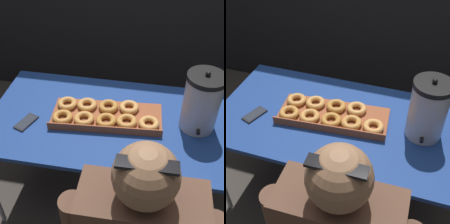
# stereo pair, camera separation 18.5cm
# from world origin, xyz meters

# --- Properties ---
(ground_plane) EXTENTS (12.00, 12.00, 0.00)m
(ground_plane) POSITION_xyz_m (0.00, 0.00, 0.00)
(ground_plane) COLOR #3D3833
(folding_table) EXTENTS (1.54, 0.81, 0.75)m
(folding_table) POSITION_xyz_m (0.00, 0.00, 0.70)
(folding_table) COLOR navy
(folding_table) RESTS_ON ground
(donut_box) EXTENTS (0.69, 0.33, 0.05)m
(donut_box) POSITION_xyz_m (-0.07, 0.01, 0.77)
(donut_box) COLOR brown
(donut_box) RESTS_ON folding_table
(coffee_urn) EXTENTS (0.21, 0.24, 0.38)m
(coffee_urn) POSITION_xyz_m (0.49, 0.04, 0.93)
(coffee_urn) COLOR #B7B7BC
(coffee_urn) RESTS_ON folding_table
(cell_phone) EXTENTS (0.12, 0.16, 0.01)m
(cell_phone) POSITION_xyz_m (-0.52, -0.12, 0.75)
(cell_phone) COLOR black
(cell_phone) RESTS_ON folding_table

